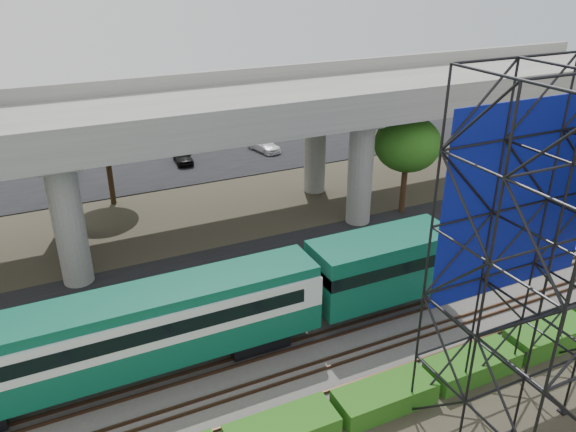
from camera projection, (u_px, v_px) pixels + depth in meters
ground at (319, 355)px, 28.16m from camera, size 140.00×140.00×0.00m
ballast_bed at (301, 332)px, 29.76m from camera, size 90.00×12.00×0.20m
service_road at (243, 261)px, 36.75m from camera, size 90.00×5.00×0.08m
parking_lot at (158, 156)px, 56.02m from camera, size 90.00×18.00×0.08m
harbor_water at (119, 108)px, 74.07m from camera, size 140.00×40.00×0.03m
rail_tracks at (301, 329)px, 29.69m from camera, size 90.00×9.52×0.16m
commuter_train at (166, 322)px, 25.87m from camera, size 29.30×3.06×4.30m
overpass at (189, 122)px, 37.26m from camera, size 80.00×12.00×12.40m
scaffold_tower at (575, 273)px, 20.96m from camera, size 9.36×6.36×15.00m
hedge_strip at (385, 396)px, 24.79m from camera, size 34.60×1.80×1.20m
trees at (144, 166)px, 37.26m from camera, size 40.94×16.94×7.69m
parked_cars at (161, 151)px, 55.44m from camera, size 38.23×9.43×1.31m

